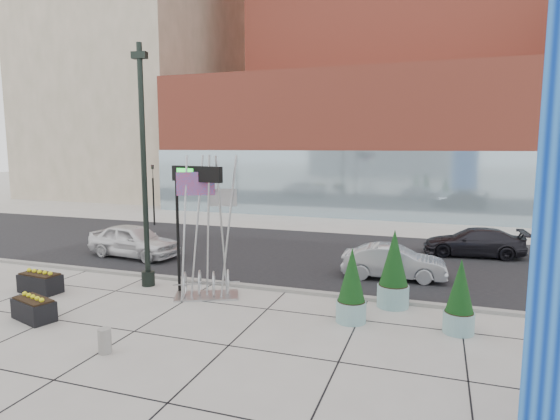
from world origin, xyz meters
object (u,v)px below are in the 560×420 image
(concrete_bollard, at_px, (105,341))
(car_silver_mid, at_px, (394,262))
(car_white_west, at_px, (134,241))
(overhead_street_sign, at_px, (196,184))
(lamp_post, at_px, (145,190))
(public_art_sculpture, at_px, (207,260))

(concrete_bollard, height_order, car_silver_mid, car_silver_mid)
(concrete_bollard, bearing_deg, car_silver_mid, 55.71)
(car_white_west, xyz_separation_m, car_silver_mid, (12.22, 0.20, -0.12))
(car_white_west, bearing_deg, overhead_street_sign, -118.54)
(concrete_bollard, distance_m, overhead_street_sign, 6.38)
(overhead_street_sign, bearing_deg, lamp_post, -171.37)
(car_white_west, relative_size, car_silver_mid, 1.14)
(overhead_street_sign, distance_m, car_white_west, 7.62)
(public_art_sculpture, xyz_separation_m, car_silver_mid, (6.07, 4.46, -0.65))
(public_art_sculpture, relative_size, concrete_bollard, 7.69)
(car_white_west, bearing_deg, car_silver_mid, -82.39)
(public_art_sculpture, relative_size, car_silver_mid, 1.23)
(car_white_west, distance_m, car_silver_mid, 12.22)
(lamp_post, distance_m, concrete_bollard, 6.83)
(lamp_post, height_order, car_silver_mid, lamp_post)
(public_art_sculpture, distance_m, car_silver_mid, 7.56)
(overhead_street_sign, bearing_deg, car_white_west, 158.51)
(lamp_post, xyz_separation_m, public_art_sculpture, (2.77, -0.46, -2.37))
(lamp_post, bearing_deg, car_white_west, 131.74)
(public_art_sculpture, bearing_deg, overhead_street_sign, 127.73)
(lamp_post, xyz_separation_m, overhead_street_sign, (2.28, -0.20, 0.29))
(overhead_street_sign, relative_size, car_white_west, 1.00)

